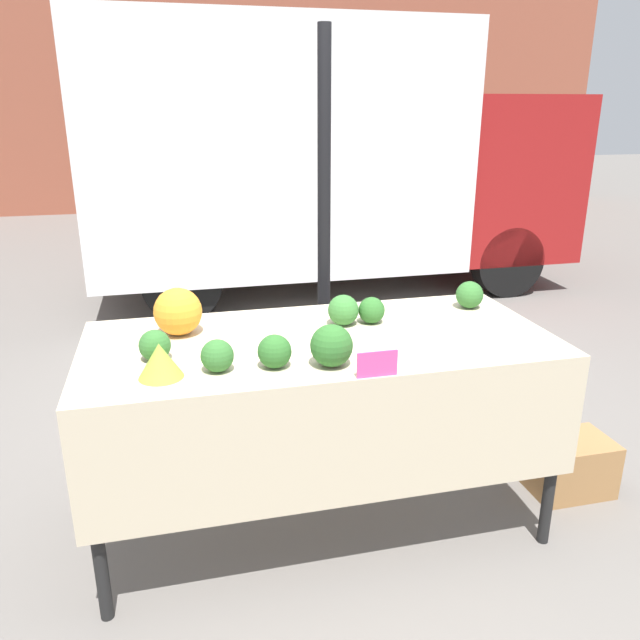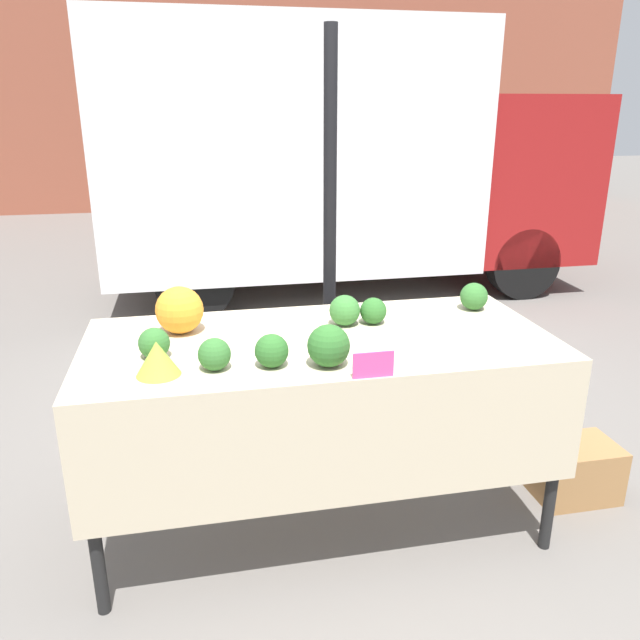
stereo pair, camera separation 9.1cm
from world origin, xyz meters
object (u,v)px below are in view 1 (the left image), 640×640
(parked_truck, at_px, (315,155))
(produce_crate, at_px, (569,465))
(orange_cauliflower, at_px, (178,312))
(price_sign, at_px, (377,364))

(parked_truck, height_order, produce_crate, parked_truck)
(orange_cauliflower, bearing_deg, produce_crate, -7.73)
(orange_cauliflower, height_order, produce_crate, orange_cauliflower)
(produce_crate, bearing_deg, orange_cauliflower, 172.27)
(orange_cauliflower, height_order, price_sign, orange_cauliflower)
(parked_truck, bearing_deg, orange_cauliflower, -111.52)
(parked_truck, relative_size, produce_crate, 12.24)
(orange_cauliflower, distance_m, price_sign, 0.93)
(price_sign, height_order, produce_crate, price_sign)
(parked_truck, height_order, price_sign, parked_truck)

